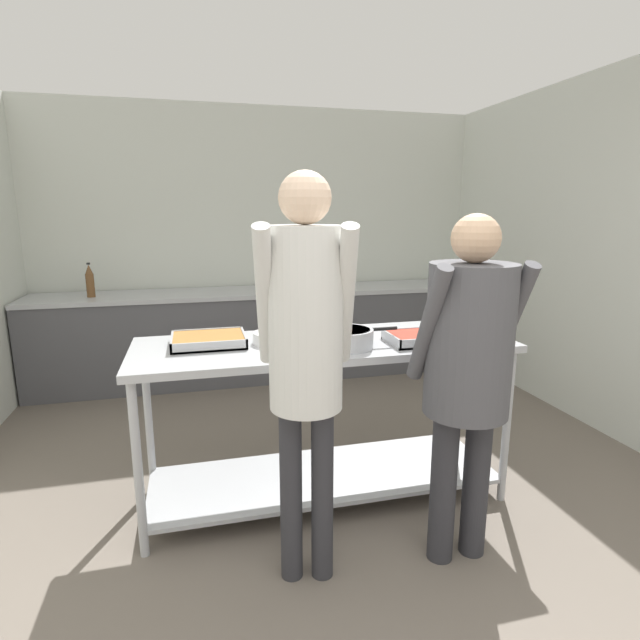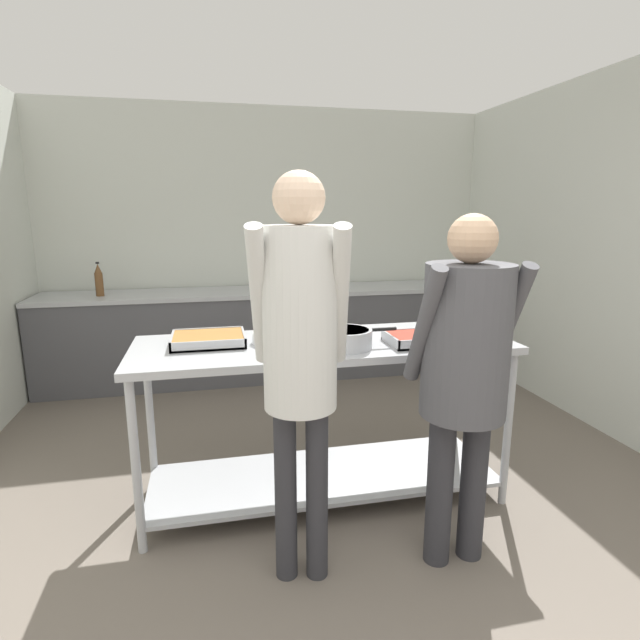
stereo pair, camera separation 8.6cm
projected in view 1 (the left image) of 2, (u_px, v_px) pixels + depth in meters
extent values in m
cube|color=silver|center=(262.00, 242.00, 5.15)|extent=(4.58, 0.06, 2.65)
cube|color=silver|center=(604.00, 254.00, 3.70)|extent=(0.06, 4.33, 2.65)
cube|color=#4C4C51|center=(269.00, 335.00, 5.00)|extent=(4.42, 0.62, 0.84)
cube|color=#ADAFB5|center=(268.00, 292.00, 4.90)|extent=(4.42, 0.65, 0.04)
cube|color=black|center=(306.00, 289.00, 4.99)|extent=(0.43, 0.37, 0.02)
cube|color=#ADAFB5|center=(324.00, 345.00, 2.75)|extent=(2.06, 0.71, 0.04)
cube|color=#ADAFB5|center=(324.00, 475.00, 2.92)|extent=(1.98, 0.63, 0.02)
cylinder|color=#ADAFB5|center=(138.00, 471.00, 2.33)|extent=(0.04, 0.04, 0.89)
cylinder|color=#ADAFB5|center=(507.00, 428.00, 2.80)|extent=(0.04, 0.04, 0.89)
cylinder|color=#ADAFB5|center=(149.00, 420.00, 2.91)|extent=(0.04, 0.04, 0.89)
cylinder|color=#ADAFB5|center=(453.00, 391.00, 3.38)|extent=(0.04, 0.04, 0.89)
cube|color=#ADAFB5|center=(209.00, 344.00, 2.68)|extent=(0.39, 0.31, 0.01)
cube|color=#9E6B33|center=(209.00, 339.00, 2.68)|extent=(0.37, 0.29, 0.04)
cube|color=#ADAFB5|center=(210.00, 347.00, 2.53)|extent=(0.39, 0.01, 0.05)
cube|color=#ADAFB5|center=(208.00, 333.00, 2.82)|extent=(0.39, 0.01, 0.05)
cube|color=#ADAFB5|center=(172.00, 342.00, 2.63)|extent=(0.01, 0.31, 0.05)
cube|color=#ADAFB5|center=(244.00, 338.00, 2.72)|extent=(0.01, 0.31, 0.05)
cylinder|color=white|center=(274.00, 342.00, 2.72)|extent=(0.23, 0.23, 0.01)
cylinder|color=white|center=(274.00, 340.00, 2.72)|extent=(0.23, 0.23, 0.01)
cylinder|color=white|center=(274.00, 337.00, 2.72)|extent=(0.23, 0.23, 0.01)
cylinder|color=white|center=(274.00, 335.00, 2.71)|extent=(0.23, 0.23, 0.01)
cylinder|color=white|center=(274.00, 333.00, 2.71)|extent=(0.22, 0.22, 0.01)
cylinder|color=#ADAFB5|center=(347.00, 338.00, 2.62)|extent=(0.27, 0.27, 0.10)
cylinder|color=beige|center=(347.00, 330.00, 2.61)|extent=(0.24, 0.24, 0.01)
cylinder|color=black|center=(384.00, 329.00, 2.66)|extent=(0.14, 0.02, 0.02)
cube|color=#ADAFB5|center=(431.00, 340.00, 2.75)|extent=(0.49, 0.26, 0.01)
cube|color=#B23D2D|center=(432.00, 336.00, 2.74)|extent=(0.47, 0.24, 0.04)
cube|color=#ADAFB5|center=(442.00, 342.00, 2.62)|extent=(0.49, 0.01, 0.05)
cube|color=#ADAFB5|center=(422.00, 331.00, 2.86)|extent=(0.49, 0.01, 0.05)
cube|color=#ADAFB5|center=(391.00, 339.00, 2.68)|extent=(0.01, 0.26, 0.05)
cube|color=#ADAFB5|center=(470.00, 334.00, 2.80)|extent=(0.01, 0.26, 0.05)
cylinder|color=#2D2D33|center=(291.00, 494.00, 2.21)|extent=(0.10, 0.10, 0.82)
cylinder|color=#2D2D33|center=(322.00, 493.00, 2.21)|extent=(0.10, 0.10, 0.82)
cylinder|color=silver|center=(265.00, 298.00, 2.01)|extent=(0.13, 0.34, 0.62)
cylinder|color=silver|center=(346.00, 298.00, 2.03)|extent=(0.13, 0.34, 0.62)
cylinder|color=silver|center=(306.00, 319.00, 2.04)|extent=(0.31, 0.31, 0.76)
sphere|color=beige|center=(305.00, 198.00, 1.94)|extent=(0.21, 0.21, 0.21)
cylinder|color=#2D2D33|center=(443.00, 488.00, 2.34)|extent=(0.12, 0.12, 0.74)
cylinder|color=#2D2D33|center=(476.00, 483.00, 2.38)|extent=(0.12, 0.12, 0.74)
cylinder|color=#4C4C51|center=(428.00, 325.00, 2.14)|extent=(0.07, 0.31, 0.55)
cylinder|color=#4C4C51|center=(510.00, 320.00, 2.24)|extent=(0.07, 0.31, 0.55)
cylinder|color=#4C4C51|center=(469.00, 340.00, 2.20)|extent=(0.38, 0.38, 0.68)
sphere|color=tan|center=(476.00, 238.00, 2.11)|extent=(0.21, 0.21, 0.21)
cylinder|color=brown|center=(90.00, 285.00, 4.45)|extent=(0.07, 0.07, 0.21)
cone|color=brown|center=(89.00, 269.00, 4.42)|extent=(0.06, 0.06, 0.08)
cylinder|color=black|center=(88.00, 264.00, 4.41)|extent=(0.03, 0.03, 0.02)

